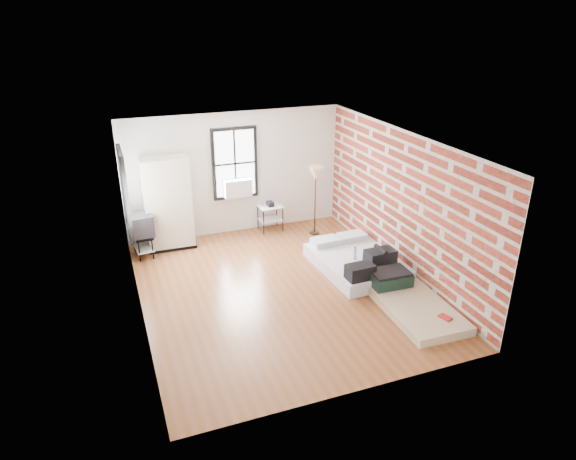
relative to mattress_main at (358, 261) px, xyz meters
name	(u,v)px	position (x,y,z in m)	size (l,w,h in m)	color
ground	(280,289)	(-1.75, -0.22, -0.18)	(6.00, 6.00, 0.00)	brown
room_shell	(285,195)	(-1.51, 0.15, 1.56)	(5.02, 6.02, 2.80)	silver
mattress_main	(358,261)	(0.00, 0.00, 0.00)	(1.57, 2.08, 0.64)	silver
mattress_bare	(409,299)	(0.19, -1.56, -0.05)	(1.11, 2.02, 0.43)	tan
wardrobe	(168,203)	(-3.34, 2.43, 0.83)	(1.04, 0.61, 2.02)	black
side_table	(270,211)	(-1.01, 2.50, 0.32)	(0.57, 0.47, 0.72)	black
floor_lamp	(316,177)	(-0.10, 1.97, 1.21)	(0.35, 0.35, 1.62)	black
tv_stand	(141,226)	(-3.96, 2.18, 0.49)	(0.52, 0.69, 0.93)	black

